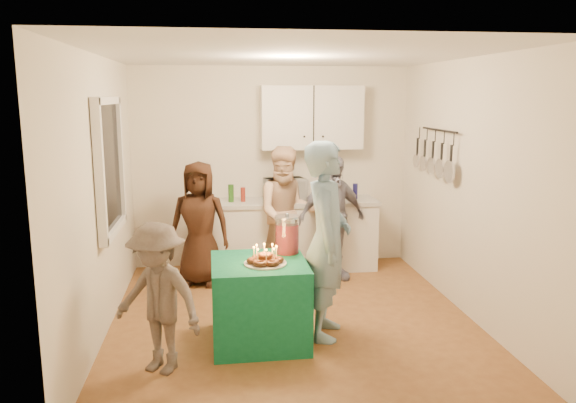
{
  "coord_description": "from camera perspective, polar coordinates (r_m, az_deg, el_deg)",
  "views": [
    {
      "loc": [
        -0.73,
        -5.3,
        2.23
      ],
      "look_at": [
        0.0,
        0.35,
        1.15
      ],
      "focal_mm": 35.0,
      "sensor_mm": 36.0,
      "label": 1
    }
  ],
  "objects": [
    {
      "name": "punch_jar",
      "position": [
        5.29,
        -0.09,
        -3.48
      ],
      "size": [
        0.22,
        0.22,
        0.34
      ],
      "primitive_type": "cylinder",
      "color": "red",
      "rests_on": "party_table"
    },
    {
      "name": "counter",
      "position": [
        7.28,
        0.19,
        -3.57
      ],
      "size": [
        2.2,
        0.58,
        0.86
      ],
      "primitive_type": "cube",
      "color": "white",
      "rests_on": "floor"
    },
    {
      "name": "party_table",
      "position": [
        5.2,
        -2.93,
        -10.11
      ],
      "size": [
        0.86,
        0.86,
        0.76
      ],
      "primitive_type": "cube",
      "rotation": [
        0.0,
        0.0,
        0.01
      ],
      "color": "#0F653F",
      "rests_on": "floor"
    },
    {
      "name": "microwave",
      "position": [
        7.15,
        -0.26,
        1.23
      ],
      "size": [
        0.56,
        0.43,
        0.28
      ],
      "primitive_type": "imported",
      "rotation": [
        0.0,
        0.0,
        0.18
      ],
      "color": "white",
      "rests_on": "countertop"
    },
    {
      "name": "upper_cabinet",
      "position": [
        7.26,
        2.42,
        8.52
      ],
      "size": [
        1.3,
        0.3,
        0.8
      ],
      "primitive_type": "cube",
      "color": "white",
      "rests_on": "back_wall"
    },
    {
      "name": "woman_back_left",
      "position": [
        6.72,
        -8.98,
        -2.22
      ],
      "size": [
        0.81,
        0.61,
        1.48
      ],
      "primitive_type": "imported",
      "rotation": [
        0.0,
        0.0,
        -0.22
      ],
      "color": "#4E2916",
      "rests_on": "floor"
    },
    {
      "name": "child_near_left",
      "position": [
        4.69,
        -13.07,
        -9.56
      ],
      "size": [
        0.93,
        0.82,
        1.25
      ],
      "primitive_type": "imported",
      "rotation": [
        0.0,
        0.0,
        -0.57
      ],
      "color": "#4F443F",
      "rests_on": "floor"
    },
    {
      "name": "countertop",
      "position": [
        7.18,
        0.19,
        -0.05
      ],
      "size": [
        2.24,
        0.62,
        0.05
      ],
      "primitive_type": "cube",
      "color": "beige",
      "rests_on": "counter"
    },
    {
      "name": "floor",
      "position": [
        5.79,
        0.46,
        -11.9
      ],
      "size": [
        4.0,
        4.0,
        0.0
      ],
      "primitive_type": "plane",
      "color": "brown",
      "rests_on": "ground"
    },
    {
      "name": "left_wall",
      "position": [
        5.48,
        -18.51,
        0.42
      ],
      "size": [
        4.0,
        4.0,
        0.0
      ],
      "primitive_type": "plane",
      "color": "silver",
      "rests_on": "floor"
    },
    {
      "name": "window_night",
      "position": [
        5.73,
        -17.8,
        3.42
      ],
      "size": [
        0.04,
        1.0,
        1.2
      ],
      "primitive_type": "cube",
      "color": "black",
      "rests_on": "left_wall"
    },
    {
      "name": "woman_back_right",
      "position": [
        6.81,
        4.49,
        -1.7
      ],
      "size": [
        0.97,
        0.65,
        1.53
      ],
      "primitive_type": "imported",
      "rotation": [
        0.0,
        0.0,
        0.33
      ],
      "color": "black",
      "rests_on": "floor"
    },
    {
      "name": "man_birthday",
      "position": [
        5.18,
        3.97,
        -3.98
      ],
      "size": [
        0.6,
        0.76,
        1.83
      ],
      "primitive_type": "imported",
      "rotation": [
        0.0,
        0.0,
        1.31
      ],
      "color": "#80A4BB",
      "rests_on": "floor"
    },
    {
      "name": "ceiling",
      "position": [
        5.36,
        0.5,
        14.7
      ],
      "size": [
        4.0,
        4.0,
        0.0
      ],
      "primitive_type": "plane",
      "color": "white",
      "rests_on": "floor"
    },
    {
      "name": "woman_back_center",
      "position": [
        6.82,
        -0.07,
        -1.22
      ],
      "size": [
        0.82,
        0.64,
        1.63
      ],
      "primitive_type": "imported",
      "rotation": [
        0.0,
        0.0,
        0.03
      ],
      "color": "tan",
      "rests_on": "floor"
    },
    {
      "name": "back_wall",
      "position": [
        7.39,
        -1.65,
        3.5
      ],
      "size": [
        3.6,
        3.6,
        0.0
      ],
      "primitive_type": "plane",
      "color": "silver",
      "rests_on": "floor"
    },
    {
      "name": "pot_rack",
      "position": [
        6.51,
        14.83,
        4.83
      ],
      "size": [
        0.12,
        1.0,
        0.6
      ],
      "primitive_type": "cube",
      "color": "black",
      "rests_on": "right_wall"
    },
    {
      "name": "donut_cake",
      "position": [
        4.97,
        -2.33,
        -5.39
      ],
      "size": [
        0.38,
        0.38,
        0.18
      ],
      "primitive_type": null,
      "color": "#381C0C",
      "rests_on": "party_table"
    },
    {
      "name": "right_wall",
      "position": [
        5.94,
        17.94,
        1.21
      ],
      "size": [
        4.0,
        4.0,
        0.0
      ],
      "primitive_type": "plane",
      "color": "silver",
      "rests_on": "floor"
    }
  ]
}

